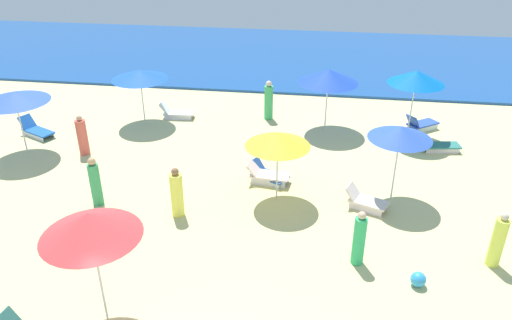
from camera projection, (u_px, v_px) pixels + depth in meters
name	position (u px, v px, depth m)	size (l,w,h in m)	color
ocean	(277.00, 56.00, 29.58)	(60.00, 12.97, 0.12)	#1D4D97
umbrella_1	(278.00, 140.00, 14.53)	(1.96, 1.96, 2.26)	silver
lounge_chair_1_0	(267.00, 175.00, 16.24)	(1.44, 0.75, 0.68)	silver
lounge_chair_1_1	(267.00, 174.00, 16.37)	(1.44, 1.13, 0.63)	silver
umbrella_2	(328.00, 76.00, 19.19)	(2.38, 2.38, 2.52)	silver
umbrella_3	(416.00, 77.00, 18.41)	(2.12, 2.12, 2.71)	silver
lounge_chair_3_0	(438.00, 145.00, 18.33)	(1.51, 0.77, 0.67)	silver
lounge_chair_3_1	(421.00, 124.00, 19.99)	(1.45, 1.27, 0.73)	silver
umbrella_4	(14.00, 97.00, 17.29)	(2.39, 2.39, 2.38)	silver
lounge_chair_4_0	(36.00, 130.00, 19.54)	(1.63, 1.16, 0.71)	silver
umbrella_5	(90.00, 225.00, 9.85)	(2.08, 2.08, 2.82)	silver
umbrella_7	(140.00, 75.00, 19.86)	(2.30, 2.30, 2.28)	silver
lounge_chair_7_0	(176.00, 113.00, 21.13)	(1.46, 0.66, 0.68)	silver
umbrella_8	(401.00, 133.00, 14.49)	(1.90, 1.90, 2.45)	silver
lounge_chair_8_0	(365.00, 201.00, 14.88)	(1.37, 1.00, 0.66)	silver
beachgoer_0	(269.00, 101.00, 20.81)	(0.49, 0.49, 1.69)	#3FB261
beachgoer_2	(95.00, 183.00, 14.86)	(0.44, 0.44, 1.60)	#3D9F61
beachgoer_3	(177.00, 194.00, 14.35)	(0.46, 0.46, 1.58)	#F3EB58
beachgoer_4	(498.00, 241.00, 12.34)	(0.43, 0.43, 1.58)	#E1ED55
beachgoer_5	(359.00, 240.00, 12.41)	(0.44, 0.44, 1.56)	#32B86B
beachgoer_6	(82.00, 136.00, 17.91)	(0.46, 0.46, 1.53)	#DA594D
beach_ball_0	(418.00, 279.00, 11.89)	(0.38, 0.38, 0.38)	#3098DD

